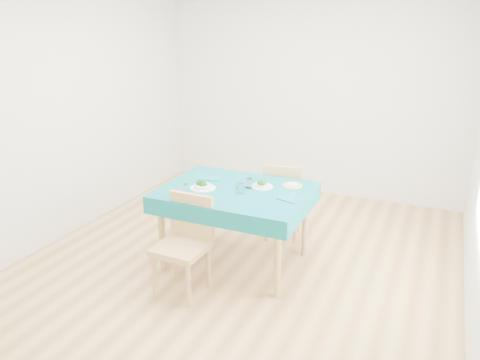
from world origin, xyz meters
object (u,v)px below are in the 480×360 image
at_px(bowl_far, 262,184).
at_px(side_plate, 292,186).
at_px(table, 236,227).
at_px(chair_far, 284,194).
at_px(chair_near, 181,238).
at_px(bowl_near, 203,185).

relative_size(bowl_far, side_plate, 1.09).
xyz_separation_m(table, bowl_far, (0.20, 0.15, 0.41)).
bearing_deg(chair_far, chair_near, 63.30).
bearing_deg(bowl_far, chair_far, 88.35).
bearing_deg(side_plate, bowl_near, -151.25).
height_order(table, chair_near, chair_near).
xyz_separation_m(chair_far, bowl_far, (-0.02, -0.60, 0.30)).
height_order(chair_near, side_plate, chair_near).
xyz_separation_m(table, bowl_near, (-0.29, -0.11, 0.42)).
bearing_deg(chair_near, chair_far, 75.03).
bearing_deg(bowl_near, chair_near, -81.38).
bearing_deg(chair_near, table, 74.69).
distance_m(table, chair_far, 0.79).
relative_size(bowl_near, side_plate, 1.26).
distance_m(chair_far, side_plate, 0.58).
xyz_separation_m(chair_near, bowl_far, (0.40, 0.82, 0.27)).
xyz_separation_m(table, chair_near, (-0.20, -0.67, 0.14)).
height_order(chair_near, chair_far, chair_near).
bearing_deg(side_plate, chair_near, -124.10).
bearing_deg(bowl_near, chair_far, 59.55).
xyz_separation_m(bowl_far, side_plate, (0.25, 0.15, -0.03)).
bearing_deg(table, chair_near, -106.83).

